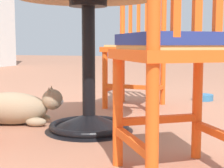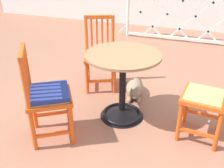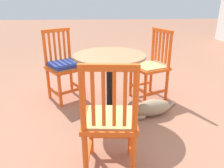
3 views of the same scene
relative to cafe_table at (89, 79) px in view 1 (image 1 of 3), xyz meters
name	(u,v)px [view 1 (image 1 of 3)]	position (x,y,z in m)	size (l,w,h in m)	color
ground_plane	(115,127)	(0.13, -0.11, -0.28)	(24.00, 24.00, 0.00)	#A36B51
cafe_table	(89,79)	(0.00, 0.00, 0.00)	(0.76, 0.76, 0.73)	black
orange_chair_by_planter	(183,50)	(-0.55, -0.56, 0.16)	(0.56, 0.56, 0.91)	#EA5619
orange_chair_at_corner	(136,49)	(0.84, -0.05, 0.15)	(0.44, 0.44, 0.91)	#EA5619
tabby_cat	(17,108)	(0.01, 0.46, -0.19)	(0.42, 0.67, 0.23)	#9E896B
pet_water_bowl	(203,97)	(1.27, -0.53, -0.26)	(0.17, 0.17, 0.05)	teal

